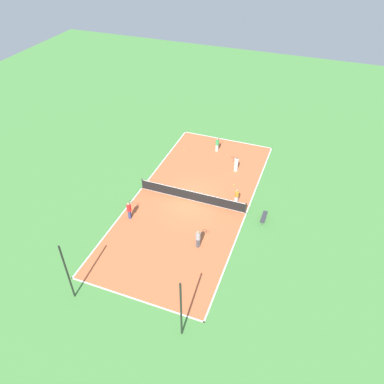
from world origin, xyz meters
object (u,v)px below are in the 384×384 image
player_baseline_gray (198,238)px  fence_post_back_right (67,273)px  bench (264,217)px  fence_post_back_left (181,310)px  tennis_ball_midcourt (204,146)px  tennis_net (192,195)px  player_coach_red (129,209)px  player_center_orange (237,195)px  player_far_green (217,144)px  player_near_white (236,163)px  tennis_ball_right_alley (227,155)px  tennis_ball_left_sideline (234,185)px  tennis_ball_near_net (184,150)px

player_baseline_gray → fence_post_back_right: (6.10, 6.94, 1.40)m
bench → fence_post_back_left: 11.90m
tennis_ball_midcourt → fence_post_back_left: bearing=105.5°
tennis_net → player_coach_red: size_ratio=5.85×
tennis_net → player_coach_red: 5.51m
player_center_orange → fence_post_back_right: (7.41, 12.85, 1.57)m
player_far_green → tennis_ball_midcourt: player_far_green is taller
player_near_white → tennis_ball_midcourt: bearing=-3.2°
bench → tennis_ball_right_alley: bench is taller
player_center_orange → player_near_white: bearing=-65.5°
tennis_ball_left_sideline → fence_post_back_left: fence_post_back_left is taller
bench → fence_post_back_left: (2.50, 11.46, 1.99)m
tennis_ball_right_alley → tennis_ball_near_net: same height
player_far_green → tennis_ball_near_net: bearing=116.2°
tennis_net → tennis_ball_near_net: size_ratio=139.14×
bench → fence_post_back_right: 15.38m
player_baseline_gray → bench: bearing=-10.1°
player_far_green → player_coach_red: (3.55, 12.11, 0.09)m
tennis_ball_near_net → player_near_white: bearing=164.4°
fence_post_back_left → fence_post_back_right: same height
tennis_net → tennis_ball_near_net: tennis_net is taller
fence_post_back_left → fence_post_back_right: bearing=0.0°
player_coach_red → tennis_ball_midcourt: 12.70m
tennis_net → tennis_ball_left_sideline: tennis_net is taller
tennis_ball_midcourt → tennis_ball_left_sideline: size_ratio=1.00×
player_near_white → player_far_green: 3.88m
tennis_ball_near_net → fence_post_back_right: size_ratio=0.01×
tennis_ball_midcourt → tennis_net: bearing=102.4°
player_baseline_gray → tennis_ball_midcourt: size_ratio=24.38×
player_far_green → player_coach_red: bearing=170.3°
player_near_white → tennis_ball_left_sideline: player_near_white is taller
player_near_white → player_far_green: player_near_white is taller
player_near_white → tennis_ball_near_net: bearing=17.8°
player_far_green → player_baseline_gray: bearing=-161.8°
bench → player_far_green: size_ratio=0.96×
tennis_ball_left_sideline → player_far_green: bearing=-57.5°
player_baseline_gray → tennis_ball_near_net: bearing=57.0°
tennis_ball_near_net → fence_post_back_left: (-7.30, 18.96, 2.31)m
tennis_ball_near_net → tennis_ball_left_sideline: size_ratio=1.00×
tennis_ball_right_alley → tennis_ball_left_sideline: bearing=113.6°
tennis_ball_right_alley → fence_post_back_right: size_ratio=0.01×
player_near_white → tennis_ball_left_sideline: bearing=134.4°
player_baseline_gray → player_center_orange: 6.06m
tennis_ball_midcourt → tennis_ball_near_net: size_ratio=1.00×
tennis_ball_midcourt → tennis_ball_left_sideline: same height
player_coach_red → fence_post_back_right: fence_post_back_right is taller
tennis_ball_near_net → tennis_ball_left_sideline: same height
player_baseline_gray → fence_post_back_left: size_ratio=0.35×
fence_post_back_left → fence_post_back_right: size_ratio=1.00×
player_center_orange → tennis_ball_left_sideline: 2.56m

